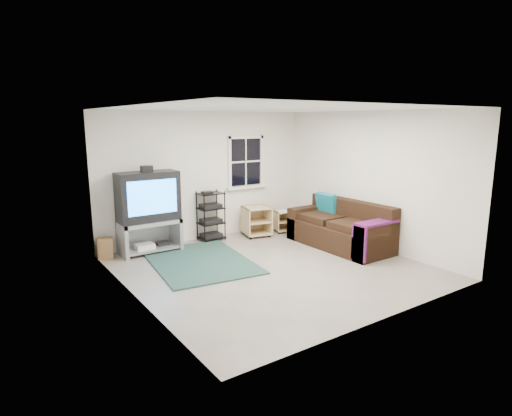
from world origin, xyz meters
TOP-DOWN VIEW (x-y plane):
  - room at (0.95, 2.27)m, footprint 4.60×4.62m
  - tv_unit at (-1.36, 2.00)m, footprint 1.10×0.55m
  - av_rack at (-0.02, 2.10)m, footprint 0.51×0.37m
  - side_table_left at (0.94, 1.87)m, footprint 0.63×0.63m
  - side_table_right at (1.65, 1.80)m, footprint 0.54×0.54m
  - sofa at (1.85, 0.26)m, footprint 0.94×2.11m
  - shag_rug at (-0.87, 0.95)m, footprint 1.85×2.37m
  - paper_bag at (-2.17, 2.07)m, footprint 0.30×0.24m

SIDE VIEW (x-z plane):
  - shag_rug at x=-0.87m, z-range 0.00..0.03m
  - paper_bag at x=-2.17m, z-range 0.00..0.38m
  - side_table_right at x=1.65m, z-range 0.03..0.52m
  - side_table_left at x=0.94m, z-range 0.02..0.65m
  - sofa at x=1.85m, z-range -0.14..0.82m
  - av_rack at x=-0.02m, z-range -0.07..0.95m
  - tv_unit at x=-1.36m, z-range 0.08..1.70m
  - room at x=0.95m, z-range -0.82..3.78m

